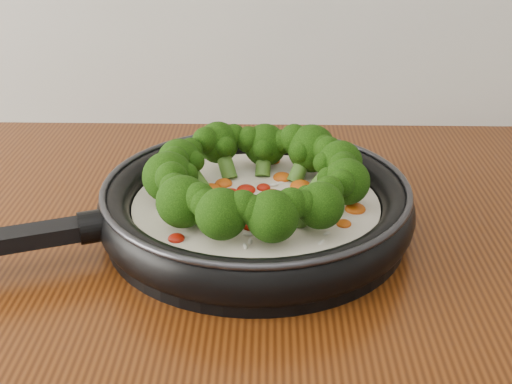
{
  "coord_description": "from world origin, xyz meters",
  "views": [
    {
      "loc": [
        -0.02,
        0.44,
        1.29
      ],
      "look_at": [
        -0.04,
        1.13,
        0.95
      ],
      "focal_mm": 46.48,
      "sensor_mm": 36.0,
      "label": 1
    }
  ],
  "objects": [
    {
      "name": "skillet",
      "position": [
        -0.04,
        1.13,
        0.94
      ],
      "size": [
        0.6,
        0.47,
        0.1
      ],
      "color": "black",
      "rests_on": "counter"
    }
  ]
}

